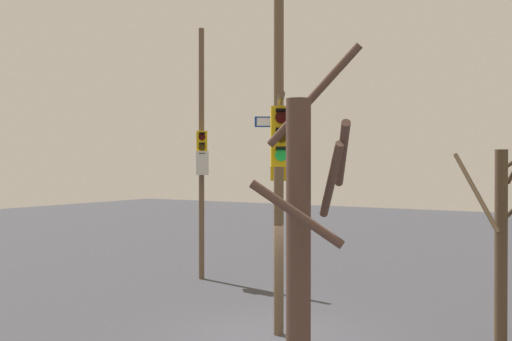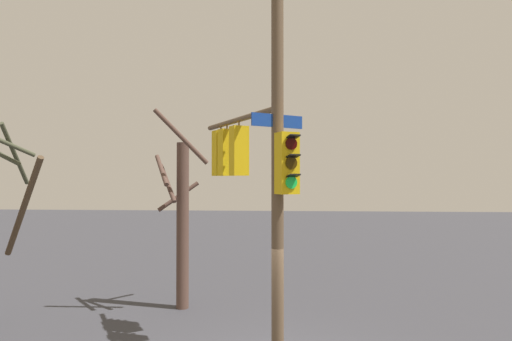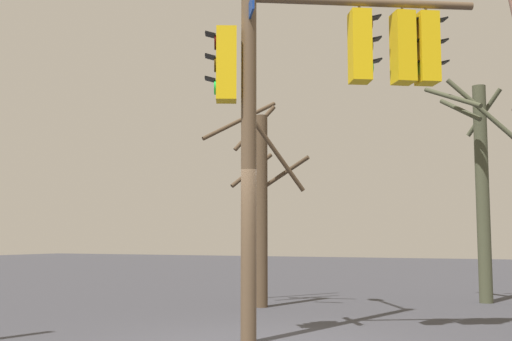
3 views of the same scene
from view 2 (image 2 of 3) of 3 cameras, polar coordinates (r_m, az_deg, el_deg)
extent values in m
cylinder|color=brown|center=(7.76, 2.96, 3.45)|extent=(0.23, 0.23, 8.81)
cylinder|color=brown|center=(9.38, -2.47, 6.94)|extent=(3.07, 1.91, 0.12)
cube|color=gold|center=(9.27, -2.34, 2.69)|extent=(0.44, 0.46, 1.10)
cylinder|color=#2F0403|center=(9.44, -2.75, 4.69)|extent=(0.14, 0.20, 0.22)
cube|color=black|center=(9.52, -2.94, 5.37)|extent=(0.24, 0.26, 0.06)
cylinder|color=#352504|center=(9.42, -2.75, 2.63)|extent=(0.14, 0.20, 0.22)
cube|color=black|center=(9.49, -2.94, 3.33)|extent=(0.24, 0.26, 0.06)
cylinder|color=#19D147|center=(9.40, -2.76, 0.57)|extent=(0.14, 0.20, 0.22)
cube|color=black|center=(9.47, -2.94, 1.28)|extent=(0.24, 0.26, 0.06)
cylinder|color=brown|center=(9.33, -2.34, 6.53)|extent=(0.04, 0.04, 0.15)
cube|color=gold|center=(9.88, -3.99, 2.46)|extent=(0.45, 0.47, 1.10)
cylinder|color=#2F0403|center=(10.06, -4.41, 4.35)|extent=(0.15, 0.20, 0.22)
cube|color=black|center=(10.13, -4.60, 4.99)|extent=(0.25, 0.26, 0.06)
cylinder|color=#352504|center=(10.03, -4.42, 2.41)|extent=(0.15, 0.20, 0.22)
cube|color=black|center=(10.10, -4.61, 3.07)|extent=(0.25, 0.26, 0.06)
cylinder|color=#19D147|center=(10.01, -4.42, 0.47)|extent=(0.15, 0.20, 0.22)
cube|color=black|center=(10.09, -4.61, 1.14)|extent=(0.25, 0.26, 0.06)
cylinder|color=brown|center=(9.94, -3.98, 6.06)|extent=(0.04, 0.04, 0.15)
cube|color=gold|center=(10.23, -4.82, 2.35)|extent=(0.45, 0.47, 1.10)
cylinder|color=#2F0403|center=(10.41, -5.20, 4.17)|extent=(0.14, 0.20, 0.22)
cube|color=black|center=(10.49, -5.36, 4.79)|extent=(0.25, 0.26, 0.06)
cylinder|color=#352504|center=(10.38, -5.20, 2.30)|extent=(0.14, 0.20, 0.22)
cube|color=black|center=(10.46, -5.36, 2.93)|extent=(0.25, 0.26, 0.06)
cylinder|color=#19D147|center=(10.37, -5.20, 0.42)|extent=(0.14, 0.20, 0.22)
cube|color=black|center=(10.44, -5.37, 1.07)|extent=(0.25, 0.26, 0.06)
cylinder|color=brown|center=(10.29, -4.82, 5.82)|extent=(0.04, 0.04, 0.15)
cube|color=gold|center=(7.45, 4.25, 0.99)|extent=(0.43, 0.46, 1.10)
cylinder|color=#2F0403|center=(7.33, 4.85, 3.69)|extent=(0.13, 0.21, 0.22)
cube|color=black|center=(7.27, 5.13, 4.68)|extent=(0.24, 0.26, 0.06)
cylinder|color=#352504|center=(7.31, 4.86, 1.03)|extent=(0.13, 0.21, 0.22)
cube|color=black|center=(7.25, 5.14, 2.00)|extent=(0.24, 0.26, 0.06)
cylinder|color=#19D147|center=(7.30, 4.86, -1.63)|extent=(0.13, 0.21, 0.22)
cube|color=black|center=(7.24, 5.14, -0.69)|extent=(0.24, 0.26, 0.06)
cube|color=navy|center=(7.81, 2.95, 6.79)|extent=(0.62, 0.94, 0.24)
cube|color=white|center=(7.82, 2.88, 6.78)|extent=(0.55, 0.84, 0.18)
cylinder|color=#434632|center=(12.42, -30.08, 1.85)|extent=(1.52, 0.37, 1.54)
cylinder|color=#4E3C2A|center=(7.65, -29.22, -4.54)|extent=(0.94, 1.18, 1.66)
cylinder|color=brown|center=(12.49, -10.00, -7.36)|extent=(0.36, 0.36, 4.84)
cylinder|color=brown|center=(12.22, -12.03, -1.66)|extent=(0.90, 0.77, 1.13)
cylinder|color=brown|center=(12.27, -12.79, 0.09)|extent=(1.21, 0.75, 0.94)
cylinder|color=brown|center=(11.75, -10.21, 4.58)|extent=(0.38, 1.53, 1.56)
cylinder|color=brown|center=(13.02, -10.56, -3.50)|extent=(0.68, 1.20, 0.92)
camera|label=1|loc=(21.01, -16.00, -0.70)|focal=42.85mm
camera|label=3|loc=(14.79, 39.20, -9.73)|focal=45.77mm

